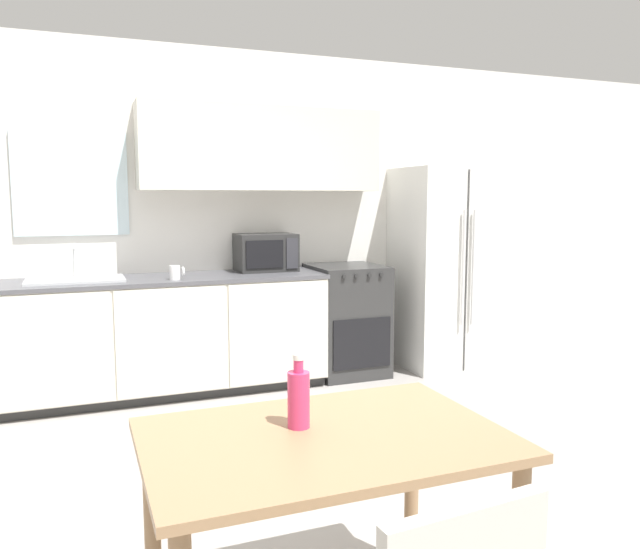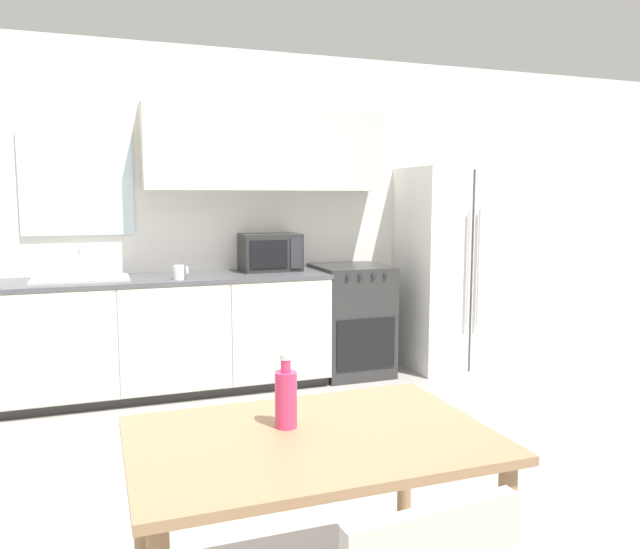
# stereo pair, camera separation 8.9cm
# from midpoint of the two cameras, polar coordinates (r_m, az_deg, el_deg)

# --- Properties ---
(ground_plane) EXTENTS (12.00, 12.00, 0.00)m
(ground_plane) POSITION_cam_midpoint_polar(r_m,az_deg,el_deg) (3.28, -4.33, -20.11)
(ground_plane) COLOR gray
(wall_back) EXTENTS (12.00, 0.38, 2.70)m
(wall_back) POSITION_cam_midpoint_polar(r_m,az_deg,el_deg) (5.19, -10.33, 6.34)
(wall_back) COLOR silver
(wall_back) RESTS_ON ground_plane
(kitchen_counter) EXTENTS (2.44, 0.66, 0.90)m
(kitchen_counter) POSITION_cam_midpoint_polar(r_m,az_deg,el_deg) (4.94, -12.97, -5.35)
(kitchen_counter) COLOR #333333
(kitchen_counter) RESTS_ON ground_plane
(oven_range) EXTENTS (0.59, 0.64, 0.93)m
(oven_range) POSITION_cam_midpoint_polar(r_m,az_deg,el_deg) (5.34, 3.35, -4.17)
(oven_range) COLOR #2D2D2D
(oven_range) RESTS_ON ground_plane
(refrigerator) EXTENTS (0.78, 0.75, 1.76)m
(refrigerator) POSITION_cam_midpoint_polar(r_m,az_deg,el_deg) (5.66, 12.15, 0.59)
(refrigerator) COLOR silver
(refrigerator) RESTS_ON ground_plane
(kitchen_sink) EXTENTS (0.67, 0.39, 0.25)m
(kitchen_sink) POSITION_cam_midpoint_polar(r_m,az_deg,el_deg) (4.84, -20.55, -0.31)
(kitchen_sink) COLOR #B7BABC
(kitchen_sink) RESTS_ON kitchen_counter
(microwave) EXTENTS (0.48, 0.34, 0.31)m
(microwave) POSITION_cam_midpoint_polar(r_m,az_deg,el_deg) (5.13, -4.08, 2.04)
(microwave) COLOR #282828
(microwave) RESTS_ON kitchen_counter
(coffee_mug) EXTENTS (0.11, 0.08, 0.10)m
(coffee_mug) POSITION_cam_midpoint_polar(r_m,az_deg,el_deg) (4.68, -12.17, 0.21)
(coffee_mug) COLOR white
(coffee_mug) RESTS_ON kitchen_counter
(dining_table) EXTENTS (1.13, 0.77, 0.75)m
(dining_table) POSITION_cam_midpoint_polar(r_m,az_deg,el_deg) (2.07, 0.50, -17.32)
(dining_table) COLOR #997551
(dining_table) RESTS_ON ground_plane
(drink_bottle) EXTENTS (0.07, 0.07, 0.24)m
(drink_bottle) POSITION_cam_midpoint_polar(r_m,az_deg,el_deg) (2.06, -1.87, -11.14)
(drink_bottle) COLOR #DB386B
(drink_bottle) RESTS_ON dining_table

